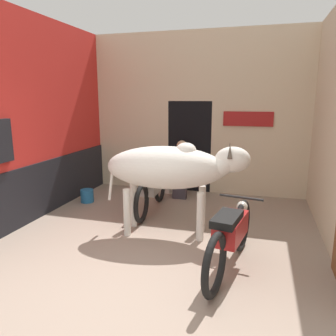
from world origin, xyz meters
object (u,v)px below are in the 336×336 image
at_px(motorcycle_near, 230,234).
at_px(motorcycle_far, 152,188).
at_px(cow, 171,168).
at_px(bucket, 87,196).
at_px(plastic_stool, 169,183).
at_px(shopkeeper_seated, 181,168).

relative_size(motorcycle_near, motorcycle_far, 1.03).
distance_m(motorcycle_near, motorcycle_far, 2.39).
height_order(cow, motorcycle_near, cow).
xyz_separation_m(motorcycle_near, bucket, (-3.04, 1.92, -0.33)).
height_order(motorcycle_near, plastic_stool, motorcycle_near).
bearing_deg(cow, motorcycle_far, 125.12).
bearing_deg(plastic_stool, motorcycle_far, -89.08).
relative_size(cow, motorcycle_near, 1.15).
bearing_deg(bucket, motorcycle_far, -6.05).
height_order(shopkeeper_seated, plastic_stool, shopkeeper_seated).
xyz_separation_m(motorcycle_far, shopkeeper_seated, (0.31, 1.03, 0.19)).
relative_size(motorcycle_near, shopkeeper_seated, 1.58).
xyz_separation_m(cow, shopkeeper_seated, (-0.31, 1.92, -0.41)).
xyz_separation_m(motorcycle_far, bucket, (-1.44, 0.15, -0.31)).
height_order(motorcycle_near, shopkeeper_seated, shopkeeper_seated).
relative_size(shopkeeper_seated, plastic_stool, 3.13).
bearing_deg(motorcycle_near, motorcycle_far, 132.33).
bearing_deg(plastic_stool, cow, -73.30).
distance_m(shopkeeper_seated, bucket, 2.02).
bearing_deg(cow, bucket, 153.25).
distance_m(cow, motorcycle_far, 1.24).
relative_size(cow, shopkeeper_seated, 1.81).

